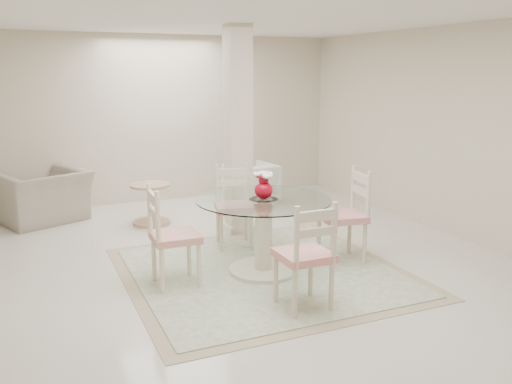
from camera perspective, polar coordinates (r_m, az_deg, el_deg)
name	(u,v)px	position (r m, az deg, el deg)	size (l,w,h in m)	color
ground	(241,267)	(6.07, -1.64, -7.86)	(7.00, 7.00, 0.00)	silver
room_shell	(239,97)	(5.69, -1.76, 9.92)	(6.02, 7.02, 2.71)	beige
column	(238,131)	(7.12, -1.89, 6.39)	(0.30, 0.30, 2.70)	beige
area_rug	(263,272)	(5.90, 0.79, -8.41)	(2.89, 2.89, 0.02)	tan
dining_table	(264,236)	(5.76, 0.80, -4.61)	(1.42, 1.42, 0.82)	#F2E4C7
red_vase	(264,185)	(5.62, 0.82, 0.72)	(0.22, 0.21, 0.29)	#A70516
dining_chair_east	(349,208)	(6.15, 9.72, -1.72)	(0.53, 0.53, 1.18)	beige
dining_chair_north	(233,200)	(6.64, -2.42, -0.81)	(0.53, 0.53, 1.10)	beige
dining_chair_west	(168,229)	(5.42, -9.28, -3.91)	(0.46, 0.46, 1.13)	#F5EAC9
dining_chair_south	(308,248)	(4.82, 5.48, -5.92)	(0.46, 0.46, 1.13)	beige
recliner_taupe	(43,196)	(8.31, -21.53, -0.44)	(1.14, 1.00, 0.74)	gray
armchair_white	(251,184)	(8.79, -0.52, 0.89)	(0.71, 0.73, 0.67)	white
side_table	(151,206)	(7.78, -11.01, -1.41)	(0.55, 0.55, 0.58)	tan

